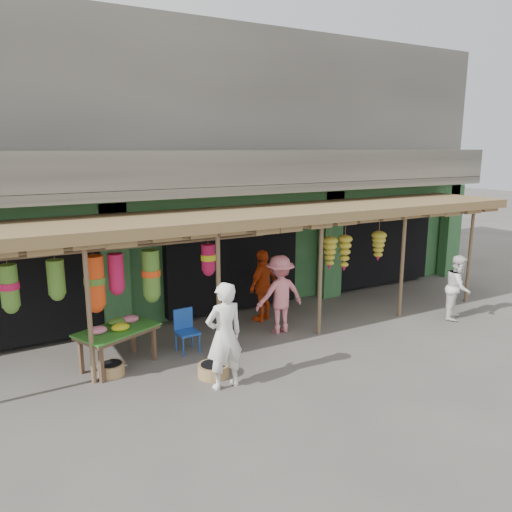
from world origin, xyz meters
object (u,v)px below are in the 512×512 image
person_right (458,287)px  person_shopper (280,294)px  blue_chair (186,328)px  person_vendor (263,285)px  person_front (224,336)px  flower_table (117,330)px

person_right → person_shopper: person_shopper is taller
blue_chair → person_vendor: 2.54m
person_front → person_shopper: bearing=-144.1°
person_right → person_shopper: size_ratio=0.89×
person_front → person_vendor: (2.35, 2.72, -0.08)m
flower_table → person_shopper: person_shopper is taller
person_front → person_shopper: (2.28, 1.83, -0.06)m
flower_table → person_front: 2.30m
blue_chair → person_front: (0.00, -1.86, 0.46)m
flower_table → person_vendor: bearing=-10.0°
blue_chair → person_shopper: person_shopper is taller
flower_table → person_front: size_ratio=0.90×
person_right → person_front: bearing=152.6°
blue_chair → person_shopper: bearing=-3.7°
flower_table → person_vendor: size_ratio=0.97×
person_right → person_vendor: person_vendor is taller
flower_table → person_right: (8.03, -1.32, 0.07)m
person_vendor → person_shopper: (-0.07, -0.88, 0.01)m
person_vendor → person_shopper: bearing=58.6°
person_vendor → person_front: bearing=22.5°
blue_chair → person_shopper: size_ratio=0.50×
flower_table → person_vendor: person_vendor is taller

